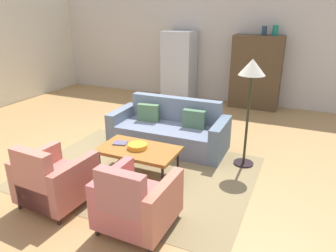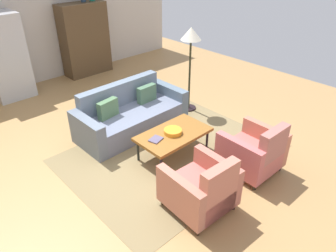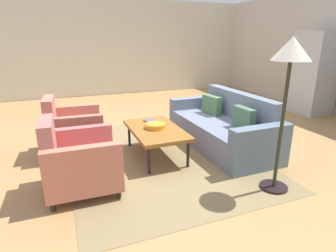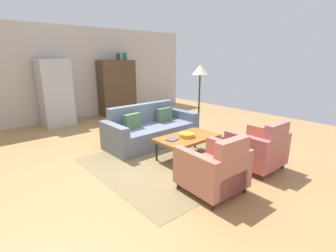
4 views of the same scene
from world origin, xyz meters
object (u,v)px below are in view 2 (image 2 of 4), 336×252
Objects in this scene: armchair_left at (202,190)px; refrigerator at (5,57)px; couch at (130,115)px; fruit_bowl at (173,131)px; book_stack at (156,139)px; coffee_table at (173,135)px; armchair_right at (255,153)px; cabinet at (85,39)px; floor_lamp at (191,42)px.

armchair_left is 0.48× the size of refrigerator.
fruit_bowl is at bearing 88.52° from couch.
couch reaches higher than book_stack.
coffee_table is at bearing -6.61° from book_stack.
armchair_right is at bearing -51.89° from book_stack.
refrigerator is (-0.71, 4.15, 0.48)m from book_stack.
cabinet is at bearing 77.07° from fruit_bowl.
coffee_table is 2.01m from floor_lamp.
refrigerator is (-0.45, 5.36, 0.58)m from armchair_left.
refrigerator reaches higher than cabinet.
floor_lamp is (2.46, -3.21, 0.52)m from refrigerator.
coffee_table is 0.35m from book_stack.
cabinet is at bearing 77.15° from armchair_left.
refrigerator is at bearing 127.55° from floor_lamp.
armchair_right is at bearing -93.90° from cabinet.
floor_lamp is (0.81, 2.15, 1.10)m from armchair_right.
fruit_bowl is 1.99m from floor_lamp.
couch is 1.20m from fruit_bowl.
couch is at bearing -107.35° from cabinet.
armchair_left is 2.98× the size of fruit_bowl.
fruit_bowl reaches higher than book_stack.
armchair_right is 1.32m from fruit_bowl.
armchair_right is at bearing -110.59° from floor_lamp.
armchair_right is 3.66× the size of book_stack.
couch is 2.40× the size of armchair_right.
book_stack is at bearing -151.63° from floor_lamp.
book_stack is (-0.95, 1.21, 0.10)m from armchair_right.
armchair_left is 5.71m from cabinet.
fruit_bowl is 0.34m from book_stack.
book_stack is 4.48m from cabinet.
coffee_table is 0.07m from fruit_bowl.
floor_lamp is at bearing -82.49° from cabinet.
floor_lamp reaches higher than book_stack.
book_stack is at bearing 173.09° from fruit_bowl.
couch is 8.79× the size of book_stack.
fruit_bowl is (0.59, 1.17, 0.12)m from armchair_left.
cabinet is (0.37, 5.46, 0.56)m from armchair_right.
coffee_table is 0.70× the size of floor_lamp.
cabinet reaches higher than fruit_bowl.
armchair_right is 0.51× the size of floor_lamp.
floor_lamp is at bearing 35.07° from coffee_table.
refrigerator is (-1.06, 3.01, 0.64)m from couch.
armchair_right is (1.20, -0.00, 0.00)m from armchair_left.
armchair_left is at bearing 74.83° from couch.
refrigerator is 1.08× the size of floor_lamp.
coffee_table is at bearing -102.73° from cabinet.
refrigerator reaches higher than fruit_bowl.
cabinet is 2.03m from refrigerator.
couch is 1.21m from book_stack.
coffee_table is (0.00, -1.19, 0.11)m from couch.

